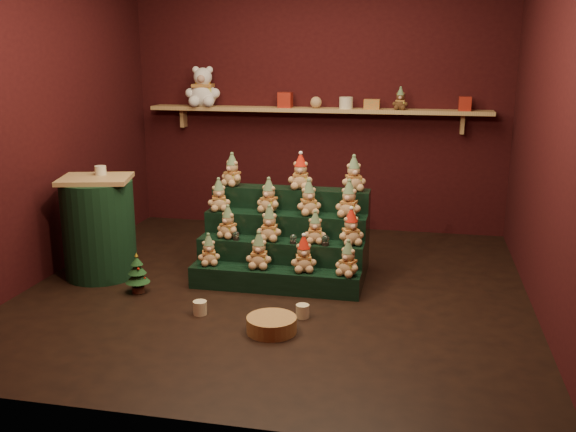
% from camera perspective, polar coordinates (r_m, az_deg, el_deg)
% --- Properties ---
extents(ground, '(4.00, 4.00, 0.00)m').
position_cam_1_polar(ground, '(5.30, -1.01, -6.47)').
color(ground, black).
rests_on(ground, ground).
extents(back_wall, '(4.00, 0.10, 2.80)m').
position_cam_1_polar(back_wall, '(6.99, 2.75, 10.34)').
color(back_wall, black).
rests_on(back_wall, ground).
extents(front_wall, '(4.00, 0.10, 2.80)m').
position_cam_1_polar(front_wall, '(3.04, -9.80, 4.97)').
color(front_wall, black).
rests_on(front_wall, ground).
extents(left_wall, '(0.10, 4.00, 2.80)m').
position_cam_1_polar(left_wall, '(5.80, -21.48, 8.56)').
color(left_wall, black).
rests_on(left_wall, ground).
extents(right_wall, '(0.10, 4.00, 2.80)m').
position_cam_1_polar(right_wall, '(4.95, 22.97, 7.60)').
color(right_wall, black).
rests_on(right_wall, ground).
extents(back_shelf, '(3.60, 0.26, 0.24)m').
position_cam_1_polar(back_shelf, '(6.82, 2.49, 9.35)').
color(back_shelf, tan).
rests_on(back_shelf, ground).
extents(riser_tier_front, '(1.40, 0.22, 0.18)m').
position_cam_1_polar(riser_tier_front, '(5.24, -1.21, -5.70)').
color(riser_tier_front, black).
rests_on(riser_tier_front, ground).
extents(riser_tier_midfront, '(1.40, 0.22, 0.36)m').
position_cam_1_polar(riser_tier_midfront, '(5.41, -0.69, -4.02)').
color(riser_tier_midfront, black).
rests_on(riser_tier_midfront, ground).
extents(riser_tier_midback, '(1.40, 0.22, 0.54)m').
position_cam_1_polar(riser_tier_midback, '(5.59, -0.20, -2.45)').
color(riser_tier_midback, black).
rests_on(riser_tier_midback, ground).
extents(riser_tier_back, '(1.40, 0.22, 0.72)m').
position_cam_1_polar(riser_tier_back, '(5.77, 0.26, -0.98)').
color(riser_tier_back, black).
rests_on(riser_tier_back, ground).
extents(teddy_0, '(0.23, 0.22, 0.26)m').
position_cam_1_polar(teddy_0, '(5.33, -7.07, -2.99)').
color(teddy_0, tan).
rests_on(teddy_0, riser_tier_front).
extents(teddy_1, '(0.22, 0.21, 0.29)m').
position_cam_1_polar(teddy_1, '(5.21, -2.60, -3.08)').
color(teddy_1, tan).
rests_on(teddy_1, riser_tier_front).
extents(teddy_2, '(0.25, 0.23, 0.29)m').
position_cam_1_polar(teddy_2, '(5.12, 1.40, -3.39)').
color(teddy_2, tan).
rests_on(teddy_2, riser_tier_front).
extents(teddy_3, '(0.25, 0.24, 0.28)m').
position_cam_1_polar(teddy_3, '(5.05, 5.37, -3.78)').
color(teddy_3, tan).
rests_on(teddy_3, riser_tier_front).
extents(teddy_4, '(0.24, 0.23, 0.27)m').
position_cam_1_polar(teddy_4, '(5.44, -5.35, -0.53)').
color(teddy_4, tan).
rests_on(teddy_4, riser_tier_midfront).
extents(teddy_5, '(0.22, 0.20, 0.29)m').
position_cam_1_polar(teddy_5, '(5.33, -1.66, -0.67)').
color(teddy_5, tan).
rests_on(teddy_5, riser_tier_midfront).
extents(teddy_6, '(0.20, 0.19, 0.26)m').
position_cam_1_polar(teddy_6, '(5.27, 2.43, -1.03)').
color(teddy_6, tan).
rests_on(teddy_6, riser_tier_midfront).
extents(teddy_7, '(0.27, 0.26, 0.29)m').
position_cam_1_polar(teddy_7, '(5.23, 5.62, -1.00)').
color(teddy_7, tan).
rests_on(teddy_7, riser_tier_midfront).
extents(teddy_8, '(0.25, 0.23, 0.28)m').
position_cam_1_polar(teddy_8, '(5.62, -6.17, 1.87)').
color(teddy_8, tan).
rests_on(teddy_8, riser_tier_midback).
extents(teddy_9, '(0.25, 0.24, 0.29)m').
position_cam_1_polar(teddy_9, '(5.54, -1.72, 1.82)').
color(teddy_9, tan).
rests_on(teddy_9, riser_tier_midback).
extents(teddy_10, '(0.27, 0.26, 0.29)m').
position_cam_1_polar(teddy_10, '(5.45, 1.85, 1.63)').
color(teddy_10, tan).
rests_on(teddy_10, riser_tier_midback).
extents(teddy_11, '(0.25, 0.23, 0.31)m').
position_cam_1_polar(teddy_11, '(5.39, 5.44, 1.51)').
color(teddy_11, tan).
rests_on(teddy_11, riser_tier_midback).
extents(teddy_12, '(0.26, 0.25, 0.29)m').
position_cam_1_polar(teddy_12, '(5.78, -4.98, 4.10)').
color(teddy_12, tan).
rests_on(teddy_12, riser_tier_back).
extents(teddy_13, '(0.23, 0.21, 0.30)m').
position_cam_1_polar(teddy_13, '(5.62, 1.13, 3.95)').
color(teddy_13, tan).
rests_on(teddy_13, riser_tier_back).
extents(teddy_14, '(0.27, 0.25, 0.30)m').
position_cam_1_polar(teddy_14, '(5.58, 5.85, 3.77)').
color(teddy_14, tan).
rests_on(teddy_14, riser_tier_back).
extents(snow_globe_a, '(0.06, 0.06, 0.08)m').
position_cam_1_polar(snow_globe_a, '(5.38, -4.63, -1.74)').
color(snow_globe_a, black).
rests_on(snow_globe_a, riser_tier_midfront).
extents(snow_globe_b, '(0.06, 0.06, 0.08)m').
position_cam_1_polar(snow_globe_b, '(5.27, 0.47, -2.04)').
color(snow_globe_b, black).
rests_on(snow_globe_b, riser_tier_midfront).
extents(snow_globe_c, '(0.07, 0.07, 0.09)m').
position_cam_1_polar(snow_globe_c, '(5.22, 3.34, -2.15)').
color(snow_globe_c, black).
rests_on(snow_globe_c, riser_tier_midfront).
extents(side_table, '(0.67, 0.61, 0.87)m').
position_cam_1_polar(side_table, '(5.72, -16.46, -0.99)').
color(side_table, tan).
rests_on(side_table, ground).
extents(table_ornament, '(0.10, 0.10, 0.08)m').
position_cam_1_polar(table_ornament, '(5.70, -16.33, 3.92)').
color(table_ornament, beige).
rests_on(table_ornament, side_table).
extents(mini_christmas_tree, '(0.20, 0.20, 0.33)m').
position_cam_1_polar(mini_christmas_tree, '(5.31, -13.24, -4.98)').
color(mini_christmas_tree, '#422417').
rests_on(mini_christmas_tree, ground).
extents(mug_left, '(0.10, 0.10, 0.10)m').
position_cam_1_polar(mug_left, '(4.83, -7.83, -8.09)').
color(mug_left, beige).
rests_on(mug_left, ground).
extents(mug_right, '(0.10, 0.10, 0.10)m').
position_cam_1_polar(mug_right, '(4.74, 1.30, -8.45)').
color(mug_right, beige).
rests_on(mug_right, ground).
extents(wicker_basket, '(0.38, 0.38, 0.11)m').
position_cam_1_polar(wicker_basket, '(4.50, -1.47, -9.63)').
color(wicker_basket, '#A58342').
rests_on(wicker_basket, ground).
extents(white_bear, '(0.42, 0.38, 0.53)m').
position_cam_1_polar(white_bear, '(7.08, -7.57, 11.79)').
color(white_bear, white).
rests_on(white_bear, back_shelf).
extents(brown_bear, '(0.16, 0.15, 0.22)m').
position_cam_1_polar(brown_bear, '(6.69, 9.96, 10.23)').
color(brown_bear, '#4E321A').
rests_on(brown_bear, back_shelf).
extents(gift_tin_red_a, '(0.14, 0.14, 0.16)m').
position_cam_1_polar(gift_tin_red_a, '(6.85, -0.24, 10.28)').
color(gift_tin_red_a, '#AD291A').
rests_on(gift_tin_red_a, back_shelf).
extents(gift_tin_cream, '(0.14, 0.14, 0.12)m').
position_cam_1_polar(gift_tin_cream, '(6.75, 5.18, 9.99)').
color(gift_tin_cream, beige).
rests_on(gift_tin_cream, back_shelf).
extents(gift_tin_red_b, '(0.12, 0.12, 0.14)m').
position_cam_1_polar(gift_tin_red_b, '(6.71, 15.45, 9.60)').
color(gift_tin_red_b, '#AD291A').
rests_on(gift_tin_red_b, back_shelf).
extents(shelf_plush_ball, '(0.12, 0.12, 0.12)m').
position_cam_1_polar(shelf_plush_ball, '(6.79, 2.50, 10.06)').
color(shelf_plush_ball, tan).
rests_on(shelf_plush_ball, back_shelf).
extents(scarf_gift_box, '(0.16, 0.10, 0.10)m').
position_cam_1_polar(scarf_gift_box, '(6.72, 7.46, 9.82)').
color(scarf_gift_box, orange).
rests_on(scarf_gift_box, back_shelf).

